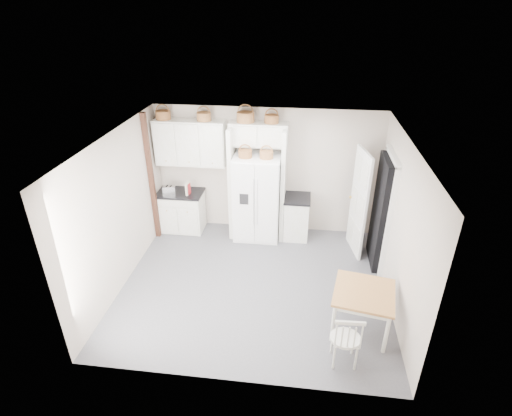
# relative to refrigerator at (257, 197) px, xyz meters

# --- Properties ---
(floor) EXTENTS (4.50, 4.50, 0.00)m
(floor) POSITION_rel_refrigerator_xyz_m (0.15, -1.64, -0.88)
(floor) COLOR #4C4C54
(floor) RESTS_ON ground
(ceiling) EXTENTS (4.50, 4.50, 0.00)m
(ceiling) POSITION_rel_refrigerator_xyz_m (0.15, -1.64, 1.72)
(ceiling) COLOR white
(ceiling) RESTS_ON wall_back
(wall_back) EXTENTS (4.50, 0.00, 4.50)m
(wall_back) POSITION_rel_refrigerator_xyz_m (0.15, 0.36, 0.42)
(wall_back) COLOR beige
(wall_back) RESTS_ON floor
(wall_left) EXTENTS (0.00, 4.00, 4.00)m
(wall_left) POSITION_rel_refrigerator_xyz_m (-2.10, -1.64, 0.42)
(wall_left) COLOR beige
(wall_left) RESTS_ON floor
(wall_right) EXTENTS (0.00, 4.00, 4.00)m
(wall_right) POSITION_rel_refrigerator_xyz_m (2.40, -1.64, 0.42)
(wall_right) COLOR beige
(wall_right) RESTS_ON floor
(refrigerator) EXTENTS (0.91, 0.73, 1.76)m
(refrigerator) POSITION_rel_refrigerator_xyz_m (0.00, 0.00, 0.00)
(refrigerator) COLOR white
(refrigerator) RESTS_ON floor
(base_cab_left) EXTENTS (0.90, 0.57, 0.83)m
(base_cab_left) POSITION_rel_refrigerator_xyz_m (-1.62, 0.06, -0.46)
(base_cab_left) COLOR beige
(base_cab_left) RESTS_ON floor
(base_cab_right) EXTENTS (0.49, 0.58, 0.86)m
(base_cab_right) POSITION_rel_refrigerator_xyz_m (0.80, 0.06, -0.45)
(base_cab_right) COLOR beige
(base_cab_right) RESTS_ON floor
(dining_table) EXTENTS (0.98, 0.98, 0.70)m
(dining_table) POSITION_rel_refrigerator_xyz_m (1.85, -2.48, -0.53)
(dining_table) COLOR #AC5C2C
(dining_table) RESTS_ON floor
(windsor_chair) EXTENTS (0.42, 0.39, 0.83)m
(windsor_chair) POSITION_rel_refrigerator_xyz_m (1.56, -3.13, -0.46)
(windsor_chair) COLOR beige
(windsor_chair) RESTS_ON floor
(counter_left) EXTENTS (0.93, 0.60, 0.04)m
(counter_left) POSITION_rel_refrigerator_xyz_m (-1.62, 0.06, -0.03)
(counter_left) COLOR black
(counter_left) RESTS_ON base_cab_left
(counter_right) EXTENTS (0.53, 0.62, 0.04)m
(counter_right) POSITION_rel_refrigerator_xyz_m (0.80, 0.06, -0.00)
(counter_right) COLOR black
(counter_right) RESTS_ON base_cab_right
(toaster) EXTENTS (0.27, 0.19, 0.17)m
(toaster) POSITION_rel_refrigerator_xyz_m (-1.81, -0.04, 0.08)
(toaster) COLOR silver
(toaster) RESTS_ON counter_left
(cookbook_red) EXTENTS (0.07, 0.16, 0.23)m
(cookbook_red) POSITION_rel_refrigerator_xyz_m (-1.41, -0.02, 0.10)
(cookbook_red) COLOR #A81F25
(cookbook_red) RESTS_ON counter_left
(cookbook_cream) EXTENTS (0.06, 0.17, 0.26)m
(cookbook_cream) POSITION_rel_refrigerator_xyz_m (-1.42, -0.02, 0.12)
(cookbook_cream) COLOR beige
(cookbook_cream) RESTS_ON counter_left
(basket_upper_a) EXTENTS (0.29, 0.29, 0.16)m
(basket_upper_a) POSITION_rel_refrigerator_xyz_m (-1.85, 0.19, 1.55)
(basket_upper_a) COLOR brown
(basket_upper_a) RESTS_ON upper_cabinet
(basket_upper_c) EXTENTS (0.27, 0.27, 0.16)m
(basket_upper_c) POSITION_rel_refrigerator_xyz_m (-1.05, 0.19, 1.55)
(basket_upper_c) COLOR brown
(basket_upper_c) RESTS_ON upper_cabinet
(basket_bridge_a) EXTENTS (0.33, 0.33, 0.19)m
(basket_bridge_a) POSITION_rel_refrigerator_xyz_m (-0.25, 0.19, 1.57)
(basket_bridge_a) COLOR brown
(basket_bridge_a) RESTS_ON bridge_cabinet
(basket_bridge_b) EXTENTS (0.27, 0.27, 0.15)m
(basket_bridge_b) POSITION_rel_refrigerator_xyz_m (0.24, 0.19, 1.55)
(basket_bridge_b) COLOR brown
(basket_bridge_b) RESTS_ON bridge_cabinet
(basket_fridge_a) EXTENTS (0.26, 0.26, 0.14)m
(basket_fridge_a) POSITION_rel_refrigerator_xyz_m (-0.22, -0.10, 0.95)
(basket_fridge_a) COLOR brown
(basket_fridge_a) RESTS_ON refrigerator
(basket_fridge_b) EXTENTS (0.26, 0.26, 0.14)m
(basket_fridge_b) POSITION_rel_refrigerator_xyz_m (0.18, -0.10, 0.95)
(basket_fridge_b) COLOR brown
(basket_fridge_b) RESTS_ON refrigerator
(upper_cabinet) EXTENTS (1.40, 0.34, 0.90)m
(upper_cabinet) POSITION_rel_refrigerator_xyz_m (-1.35, 0.19, 1.02)
(upper_cabinet) COLOR beige
(upper_cabinet) RESTS_ON wall_back
(bridge_cabinet) EXTENTS (1.12, 0.34, 0.45)m
(bridge_cabinet) POSITION_rel_refrigerator_xyz_m (-0.00, 0.19, 1.25)
(bridge_cabinet) COLOR beige
(bridge_cabinet) RESTS_ON wall_back
(fridge_panel_left) EXTENTS (0.08, 0.60, 2.30)m
(fridge_panel_left) POSITION_rel_refrigerator_xyz_m (-0.51, 0.06, 0.27)
(fridge_panel_left) COLOR beige
(fridge_panel_left) RESTS_ON floor
(fridge_panel_right) EXTENTS (0.08, 0.60, 2.30)m
(fridge_panel_right) POSITION_rel_refrigerator_xyz_m (0.51, 0.06, 0.27)
(fridge_panel_right) COLOR beige
(fridge_panel_right) RESTS_ON floor
(trim_post) EXTENTS (0.09, 0.09, 2.60)m
(trim_post) POSITION_rel_refrigerator_xyz_m (-2.05, -0.29, 0.42)
(trim_post) COLOR black
(trim_post) RESTS_ON floor
(doorway_void) EXTENTS (0.18, 0.85, 2.05)m
(doorway_void) POSITION_rel_refrigerator_xyz_m (2.31, -0.64, 0.15)
(doorway_void) COLOR black
(doorway_void) RESTS_ON floor
(door_slab) EXTENTS (0.21, 0.79, 2.05)m
(door_slab) POSITION_rel_refrigerator_xyz_m (1.95, -0.30, 0.15)
(door_slab) COLOR white
(door_slab) RESTS_ON floor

